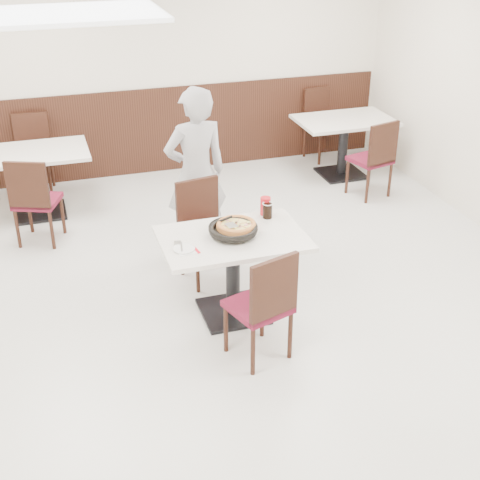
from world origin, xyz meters
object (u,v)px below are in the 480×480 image
object	(u,v)px
chair_near	(258,304)
chair_far	(207,234)
diner_person	(196,174)
bg_table_right	(343,147)
cola_glass	(268,211)
bg_table_left	(37,183)
pizza	(236,226)
red_cup	(265,206)
bg_chair_right_far	(324,125)
main_table	(233,276)
side_plate	(184,249)
bg_chair_right_near	(370,158)
pizza_pan	(233,231)
bg_chair_left_near	(37,199)
bg_chair_left_far	(33,156)

from	to	relation	value
chair_near	chair_far	bearing A→B (deg)	75.38
diner_person	bg_table_right	world-z (taller)	diner_person
cola_glass	bg_table_left	xyz separation A→B (m)	(-1.90, 2.37, -0.44)
diner_person	bg_table_right	distance (m)	2.78
cola_glass	diner_person	xyz separation A→B (m)	(-0.40, 0.93, 0.04)
pizza	red_cup	bearing A→B (deg)	37.60
bg_chair_right_far	cola_glass	bearing A→B (deg)	46.21
red_cup	bg_table_right	distance (m)	3.05
pizza	red_cup	distance (m)	0.44
red_cup	main_table	bearing A→B (deg)	-140.77
chair_near	cola_glass	distance (m)	1.02
pizza	bg_chair_right_far	xyz separation A→B (m)	(2.25, 3.25, -0.34)
chair_near	bg_chair_right_far	world-z (taller)	same
side_plate	bg_table_right	world-z (taller)	side_plate
red_cup	bg_chair_right_far	distance (m)	3.55
bg_table_left	bg_chair_right_near	distance (m)	3.87
pizza_pan	bg_table_right	size ratio (longest dim) A/B	0.33
bg_chair_left_near	bg_chair_right_far	distance (m)	4.06
cola_glass	diner_person	size ratio (longest dim) A/B	0.08
main_table	cola_glass	size ratio (longest dim) A/B	9.23
side_plate	bg_chair_right_far	distance (m)	4.39
bg_table_left	chair_near	bearing A→B (deg)	-64.98
diner_person	pizza_pan	bearing A→B (deg)	84.68
diner_person	bg_chair_left_far	xyz separation A→B (m)	(-1.50, 2.08, -0.38)
pizza_pan	bg_chair_right_near	world-z (taller)	bg_chair_right_near
red_cup	diner_person	size ratio (longest dim) A/B	0.09
diner_person	bg_chair_left_far	world-z (taller)	diner_person
chair_far	bg_chair_left_near	size ratio (longest dim) A/B	1.00
pizza_pan	main_table	bearing A→B (deg)	-121.31
bg_table_left	bg_chair_left_near	size ratio (longest dim) A/B	1.26
bg_chair_left_far	chair_far	bearing A→B (deg)	126.38
chair_far	bg_chair_left_far	bearing A→B (deg)	-71.27
bg_chair_left_near	bg_table_right	size ratio (longest dim) A/B	0.79
chair_near	bg_chair_right_near	distance (m)	3.48
chair_far	pizza	xyz separation A→B (m)	(0.11, -0.58, 0.34)
red_cup	bg_table_right	world-z (taller)	red_cup
bg_chair_right_near	bg_table_right	bearing A→B (deg)	76.94
chair_near	diner_person	xyz separation A→B (m)	(-0.02, 1.81, 0.38)
bg_chair_left_far	red_cup	bearing A→B (deg)	130.50
main_table	pizza_pan	bearing A→B (deg)	58.69
chair_far	side_plate	bearing A→B (deg)	52.88
side_plate	red_cup	bearing A→B (deg)	27.33
diner_person	bg_table_left	xyz separation A→B (m)	(-1.49, 1.44, -0.48)
red_cup	bg_table_right	bearing A→B (deg)	51.13
red_cup	diner_person	world-z (taller)	diner_person
bg_chair_left_far	bg_table_right	bearing A→B (deg)	178.61
cola_glass	bg_chair_right_near	world-z (taller)	bg_chair_right_near
chair_far	pizza_pan	world-z (taller)	chair_far
side_plate	pizza	bearing A→B (deg)	18.50
pizza_pan	bg_chair_left_near	bearing A→B (deg)	128.51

